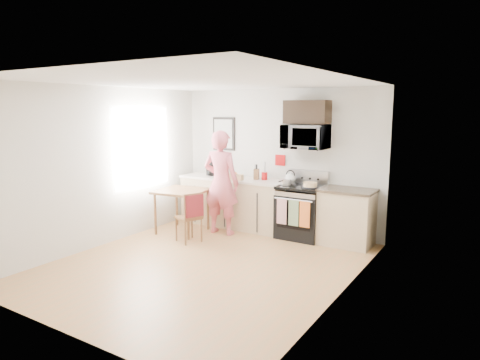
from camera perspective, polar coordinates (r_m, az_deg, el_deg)
The scene contains 28 objects.
floor at distance 6.34m, azimuth -4.68°, elevation -11.17°, with size 4.60×4.60×0.00m, color #AE7543.
back_wall at distance 7.96m, azimuth 5.11°, elevation 2.68°, with size 4.00×0.04×2.60m, color beige.
front_wall at distance 4.42m, azimuth -22.99°, elevation -3.41°, with size 4.00×0.04×2.60m, color beige.
left_wall at distance 7.37m, azimuth -17.41°, elevation 1.76°, with size 0.04×4.60×2.60m, color beige.
right_wall at distance 5.09m, azimuth 13.53°, elevation -1.33°, with size 0.04×4.60×2.60m, color beige.
ceiling at distance 5.95m, azimuth -5.02°, elevation 12.98°, with size 4.00×4.60×0.04m, color silver.
window at distance 7.86m, azimuth -12.91°, elevation 4.23°, with size 0.06×1.40×1.50m.
cabinet_left at distance 8.23m, azimuth -0.91°, elevation -3.06°, with size 2.10×0.60×0.90m, color tan.
countertop_left at distance 8.14m, azimuth -0.91°, elevation 0.17°, with size 2.14×0.64×0.04m, color beige.
cabinet_right at distance 7.30m, azimuth 14.03°, elevation -4.96°, with size 0.84×0.60×0.90m, color tan.
countertop_right at distance 7.20m, azimuth 14.18°, elevation -1.33°, with size 0.88×0.64×0.04m, color black.
range at distance 7.55m, azimuth 8.18°, elevation -4.40°, with size 0.76×0.70×1.16m.
microwave at distance 7.45m, azimuth 8.74°, elevation 5.71°, with size 0.76×0.51×0.42m, color silver.
upper_cabinet at distance 7.48m, azimuth 8.96°, elevation 8.94°, with size 0.76×0.35×0.40m, color black.
wall_art at distance 8.50m, azimuth -2.19°, elevation 6.18°, with size 0.50×0.04×0.65m.
wall_trivet at distance 7.92m, azimuth 5.38°, elevation 2.64°, with size 0.20×0.02×0.20m, color #B00F11.
person at distance 7.64m, azimuth -2.54°, elevation -0.35°, with size 0.68×0.45×1.87m, color #BC3346.
dining_table at distance 7.83m, azimuth -7.77°, elevation -1.97°, with size 0.84×0.84×0.79m.
chair at distance 7.17m, azimuth -6.39°, elevation -4.12°, with size 0.50×0.47×0.87m.
knife_block at distance 7.94m, azimuth 2.21°, elevation 0.78°, with size 0.09×0.12×0.19m, color brown.
utensil_crock at distance 7.89m, azimuth 3.29°, elevation 0.99°, with size 0.11×0.11×0.33m.
fruit_bowl at distance 8.19m, azimuth -0.58°, elevation 0.67°, with size 0.27×0.27×0.11m.
milk_carton at distance 8.53m, azimuth -4.11°, elevation 1.49°, with size 0.09×0.09×0.23m, color tan.
coffee_maker at distance 8.42m, azimuth -3.66°, elevation 1.57°, with size 0.22×0.27×0.30m.
bread_bag at distance 7.88m, azimuth -0.67°, elevation 0.40°, with size 0.29×0.14×0.11m, color tan.
cake at distance 7.28m, azimuth 9.34°, elevation -0.67°, with size 0.28×0.28×0.09m.
kettle at distance 7.61m, azimuth 6.74°, elevation 0.29°, with size 0.20×0.20×0.25m.
pot at distance 7.49m, azimuth 6.05°, elevation -0.27°, with size 0.20×0.34×0.10m.
Camera 1 is at (3.56, -4.76, 2.22)m, focal length 32.00 mm.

